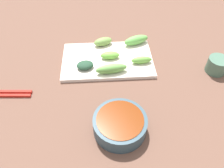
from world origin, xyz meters
TOP-DOWN VIEW (x-y plane):
  - tabletop at (0.00, 0.00)m, footprint 2.10×2.10m
  - sauce_bowl at (-0.17, -0.04)m, footprint 0.13×0.13m
  - serving_plate at (0.10, -0.02)m, footprint 0.18×0.30m
  - broccoli_stalk_0 at (0.10, -0.03)m, footprint 0.03×0.06m
  - broccoli_stalk_1 at (0.03, -0.03)m, footprint 0.04×0.10m
  - broccoli_stalk_2 at (0.17, -0.13)m, footprint 0.06×0.10m
  - broccoli_stalk_3 at (0.07, -0.13)m, footprint 0.03×0.07m
  - broccoli_stalk_4 at (0.17, -0.01)m, footprint 0.05×0.07m
  - broccoli_leafy_5 at (0.06, 0.05)m, footprint 0.05×0.06m
  - tea_cup at (0.03, -0.36)m, footprint 0.06×0.06m

SIDE VIEW (x-z plane):
  - tabletop at x=0.00m, z-range 0.00..0.02m
  - serving_plate at x=0.10m, z-range 0.02..0.03m
  - broccoli_leafy_5 at x=0.06m, z-range 0.03..0.05m
  - broccoli_stalk_0 at x=0.10m, z-range 0.03..0.06m
  - broccoli_stalk_3 at x=0.07m, z-range 0.03..0.06m
  - tea_cup at x=0.03m, z-range 0.02..0.07m
  - sauce_bowl at x=-0.17m, z-range 0.02..0.07m
  - broccoli_stalk_4 at x=0.17m, z-range 0.03..0.06m
  - broccoli_stalk_1 at x=0.03m, z-range 0.03..0.06m
  - broccoli_stalk_2 at x=0.17m, z-range 0.03..0.06m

